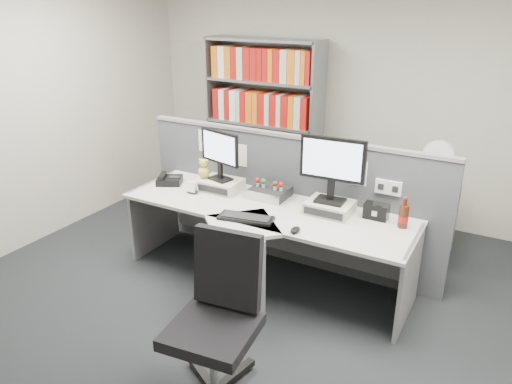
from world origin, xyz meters
The scene contains 21 objects.
ground centered at (0.00, 0.00, 0.00)m, with size 5.50×5.50×0.00m, color #24272A.
room_shell centered at (0.00, 0.00, 1.79)m, with size 5.04×5.54×2.72m.
partition centered at (0.00, 1.25, 0.65)m, with size 3.00×0.08×1.27m.
desk centered at (0.00, 0.60, 0.46)m, with size 2.60×1.20×0.72m.
monitor_riser_left centered at (-0.57, 0.98, 0.77)m, with size 0.38×0.31×0.10m.
monitor_riser_right centered at (0.53, 0.98, 0.77)m, with size 0.38×0.31×0.10m.
monitor_left centered at (-0.57, 0.98, 1.10)m, with size 0.46×0.19×0.47m.
monitor_right centered at (0.53, 0.98, 1.15)m, with size 0.55×0.19×0.56m.
desktop_pc centered at (-0.08, 1.05, 0.76)m, with size 0.33×0.30×0.09m.
figurines centered at (-0.08, 1.03, 0.86)m, with size 0.29×0.05×0.09m.
keyboard centered at (-0.02, 0.51, 0.73)m, with size 0.48×0.25×0.03m.
mouse centered at (0.44, 0.50, 0.74)m, with size 0.07×0.11×0.04m, color black.
desk_phone centered at (-1.10, 0.87, 0.76)m, with size 0.30×0.29×0.10m.
desk_calendar centered at (-0.75, 0.78, 0.77)m, with size 0.09×0.07×0.11m.
plush_toy centered at (-0.74, 0.95, 0.90)m, with size 0.11×0.11×0.19m.
speaker centered at (0.91, 1.06, 0.79)m, with size 0.20×0.11×0.13m, color black.
cola_bottle centered at (1.14, 0.99, 0.82)m, with size 0.08×0.08×0.26m.
shelving_unit centered at (-0.90, 2.44, 0.98)m, with size 1.41×0.40×2.00m.
filing_cabinet centered at (1.20, 1.99, 0.35)m, with size 0.45×0.61×0.70m.
desk_fan centered at (1.20, 1.99, 1.01)m, with size 0.29×0.18×0.50m.
office_chair centered at (0.39, -0.53, 0.58)m, with size 0.70×0.71×1.08m.
Camera 1 is at (1.82, -2.61, 2.41)m, focal length 34.00 mm.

